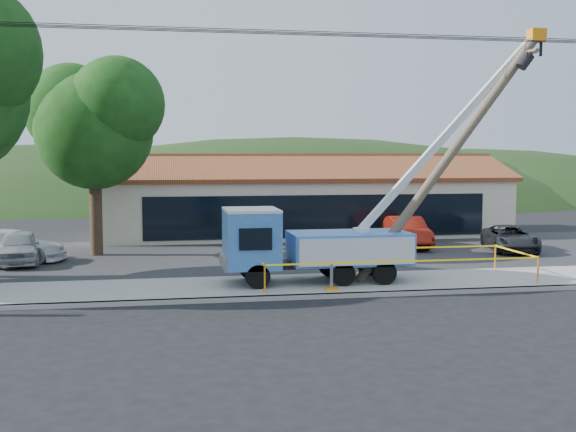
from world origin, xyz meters
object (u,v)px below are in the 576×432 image
(car_silver, at_px, (19,266))
(car_dark, at_px, (510,253))
(car_white, at_px, (12,264))
(leaning_pole, at_px, (458,145))
(car_red, at_px, (406,249))
(utility_truck, at_px, (314,241))

(car_silver, height_order, car_dark, car_silver)
(car_white, xyz_separation_m, car_dark, (22.49, -0.69, 0.00))
(leaning_pole, xyz_separation_m, car_dark, (5.67, 6.83, -5.00))
(car_silver, bearing_deg, leaning_pole, -29.98)
(leaning_pole, distance_m, car_white, 19.09)
(leaning_pole, bearing_deg, car_dark, 50.30)
(car_dark, bearing_deg, car_red, 165.33)
(utility_truck, height_order, car_white, utility_truck)
(leaning_pole, height_order, car_white, leaning_pole)
(car_red, bearing_deg, utility_truck, -122.00)
(utility_truck, distance_m, car_white, 13.78)
(leaning_pole, distance_m, car_silver, 18.43)
(utility_truck, xyz_separation_m, car_red, (6.56, 8.81, -1.61))
(car_silver, relative_size, car_white, 0.88)
(leaning_pole, bearing_deg, car_red, 81.59)
(utility_truck, height_order, car_red, utility_truck)
(utility_truck, bearing_deg, car_red, 53.32)
(utility_truck, height_order, car_dark, utility_truck)
(car_red, xyz_separation_m, car_white, (-18.16, -1.53, 0.00))
(car_red, bearing_deg, leaning_pole, -93.72)
(utility_truck, height_order, car_silver, utility_truck)
(car_dark, bearing_deg, leaning_pole, -117.20)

